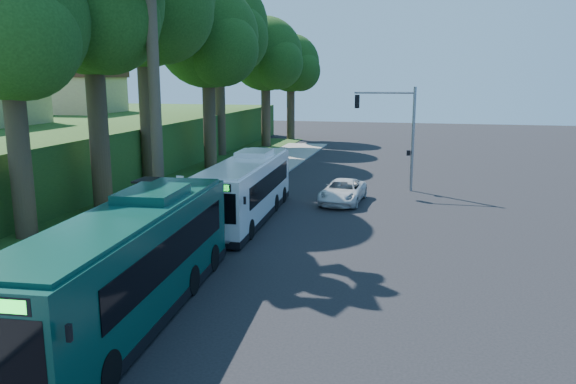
% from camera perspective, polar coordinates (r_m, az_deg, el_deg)
% --- Properties ---
extents(ground, '(140.00, 140.00, 0.00)m').
position_cam_1_polar(ground, '(29.96, 2.76, -3.14)').
color(ground, black).
rests_on(ground, ground).
extents(sidewalk, '(4.50, 70.00, 0.12)m').
position_cam_1_polar(sidewalk, '(32.02, -10.20, -2.23)').
color(sidewalk, gray).
rests_on(sidewalk, ground).
extents(red_curb, '(0.25, 30.00, 0.13)m').
position_cam_1_polar(red_curb, '(27.59, -9.08, -4.42)').
color(red_curb, maroon).
rests_on(red_curb, ground).
extents(grass_verge, '(8.00, 70.00, 0.06)m').
position_cam_1_polar(grass_verge, '(38.87, -15.03, -0.06)').
color(grass_verge, '#234719').
rests_on(grass_verge, ground).
extents(bus_shelter, '(3.20, 1.51, 2.55)m').
position_cam_1_polar(bus_shelter, '(29.09, -12.46, -0.19)').
color(bus_shelter, black).
rests_on(bus_shelter, ground).
extents(stop_sign_pole, '(0.35, 0.06, 3.17)m').
position_cam_1_polar(stop_sign_pole, '(26.37, -10.84, -0.71)').
color(stop_sign_pole, gray).
rests_on(stop_sign_pole, ground).
extents(traffic_signal_pole, '(4.10, 0.30, 7.00)m').
position_cam_1_polar(traffic_signal_pole, '(38.67, 11.11, 6.64)').
color(traffic_signal_pole, gray).
rests_on(traffic_signal_pole, ground).
extents(hillside_backdrop, '(24.00, 60.00, 8.80)m').
position_cam_1_polar(hillside_backdrop, '(54.04, -22.65, 5.19)').
color(hillside_backdrop, '#234719').
rests_on(hillside_backdrop, ground).
extents(tree_0, '(8.40, 8.00, 15.70)m').
position_cam_1_polar(tree_0, '(33.68, -19.29, 17.09)').
color(tree_0, '#382B1E').
rests_on(tree_0, ground).
extents(tree_1, '(10.50, 10.00, 18.26)m').
position_cam_1_polar(tree_1, '(41.27, -14.43, 18.36)').
color(tree_1, '#382B1E').
rests_on(tree_1, ground).
extents(tree_2, '(8.82, 8.40, 15.12)m').
position_cam_1_polar(tree_2, '(47.75, -8.09, 14.90)').
color(tree_2, '#382B1E').
rests_on(tree_2, ground).
extents(tree_3, '(10.08, 9.60, 17.28)m').
position_cam_1_polar(tree_3, '(56.02, -7.05, 15.96)').
color(tree_3, '#382B1E').
rests_on(tree_3, ground).
extents(tree_4, '(8.40, 8.00, 14.14)m').
position_cam_1_polar(tree_4, '(62.77, -2.22, 13.49)').
color(tree_4, '#382B1E').
rests_on(tree_4, ground).
extents(tree_5, '(7.35, 7.00, 12.86)m').
position_cam_1_polar(tree_5, '(70.27, 0.35, 12.66)').
color(tree_5, '#382B1E').
rests_on(tree_5, ground).
extents(tree_6, '(7.56, 7.20, 13.74)m').
position_cam_1_polar(tree_6, '(28.96, -26.49, 14.58)').
color(tree_6, '#382B1E').
rests_on(tree_6, ground).
extents(white_bus, '(3.05, 11.90, 3.52)m').
position_cam_1_polar(white_bus, '(30.53, -4.23, 0.43)').
color(white_bus, silver).
rests_on(white_bus, ground).
extents(teal_bus, '(3.65, 12.99, 3.82)m').
position_cam_1_polar(teal_bus, '(18.56, -15.75, -6.85)').
color(teal_bus, '#0A382F').
rests_on(teal_bus, ground).
extents(pickup, '(2.65, 5.20, 1.41)m').
position_cam_1_polar(pickup, '(34.74, 5.59, 0.06)').
color(pickup, silver).
rests_on(pickup, ground).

